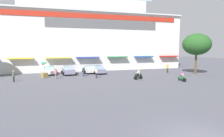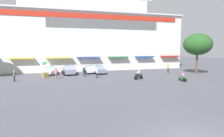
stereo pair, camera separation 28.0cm
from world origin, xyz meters
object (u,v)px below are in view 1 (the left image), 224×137
at_px(balloon_vendor_cart, 44,70).
at_px(scooter_rider_0, 182,77).
at_px(parked_car_0, 49,70).
at_px(pedestrian_1, 56,73).
at_px(plaza_tree_1, 197,44).
at_px(pedestrian_2, 96,72).
at_px(pedestrian_3, 84,71).
at_px(pedestrian_4, 167,68).
at_px(scooter_rider_1, 138,75).
at_px(parked_car_1, 68,70).
at_px(pedestrian_0, 14,75).
at_px(parked_car_3, 98,69).
at_px(parked_car_2, 89,69).

bearing_deg(balloon_vendor_cart, scooter_rider_0, -25.87).
distance_m(parked_car_0, pedestrian_1, 5.49).
xyz_separation_m(plaza_tree_1, pedestrian_2, (-17.60, 1.10, -4.33)).
xyz_separation_m(scooter_rider_0, pedestrian_2, (-10.91, 6.28, 0.32)).
xyz_separation_m(pedestrian_1, pedestrian_3, (4.42, 1.43, -0.02)).
relative_size(pedestrian_4, balloon_vendor_cart, 0.65).
bearing_deg(scooter_rider_1, balloon_vendor_cart, 156.71).
distance_m(parked_car_1, balloon_vendor_cart, 4.70).
height_order(parked_car_1, pedestrian_0, pedestrian_0).
xyz_separation_m(parked_car_1, scooter_rider_0, (14.72, -11.66, -0.18)).
relative_size(scooter_rider_1, pedestrian_1, 0.91).
distance_m(parked_car_0, pedestrian_0, 7.70).
bearing_deg(pedestrian_0, scooter_rider_1, -10.17).
bearing_deg(pedestrian_0, parked_car_3, 21.70).
bearing_deg(pedestrian_3, pedestrian_4, -0.43).
height_order(pedestrian_0, pedestrian_4, pedestrian_4).
relative_size(scooter_rider_0, pedestrian_1, 0.89).
height_order(plaza_tree_1, scooter_rider_0, plaza_tree_1).
bearing_deg(plaza_tree_1, parked_car_3, 158.41).
bearing_deg(scooter_rider_0, plaza_tree_1, 37.76).
distance_m(pedestrian_3, balloon_vendor_cart, 6.09).
bearing_deg(parked_car_2, pedestrian_3, -112.92).
relative_size(parked_car_0, pedestrian_0, 2.51).
relative_size(pedestrian_0, balloon_vendor_cart, 0.61).
xyz_separation_m(parked_car_2, scooter_rider_0, (10.83, -12.60, -0.11)).
bearing_deg(parked_car_0, pedestrian_0, -126.35).
bearing_deg(scooter_rider_0, pedestrian_3, 145.54).
bearing_deg(parked_car_1, parked_car_2, 13.63).
height_order(scooter_rider_0, scooter_rider_1, scooter_rider_1).
bearing_deg(parked_car_3, pedestrian_0, -158.30).
bearing_deg(balloon_vendor_cart, plaza_tree_1, -8.63).
bearing_deg(parked_car_0, pedestrian_3, -36.28).
bearing_deg(parked_car_1, pedestrian_0, -145.74).
relative_size(scooter_rider_0, scooter_rider_1, 0.98).
relative_size(parked_car_0, parked_car_1, 0.91).
bearing_deg(pedestrian_2, pedestrian_1, 171.64).
height_order(scooter_rider_0, pedestrian_2, pedestrian_2).
bearing_deg(pedestrian_2, pedestrian_4, 8.88).
distance_m(scooter_rider_0, scooter_rider_1, 6.18).
xyz_separation_m(parked_car_2, scooter_rider_1, (5.59, -9.33, -0.10)).
bearing_deg(pedestrian_3, parked_car_1, 125.64).
bearing_deg(scooter_rider_1, plaza_tree_1, 9.10).
xyz_separation_m(scooter_rider_1, pedestrian_4, (8.39, 5.21, 0.34)).
relative_size(pedestrian_2, pedestrian_4, 0.96).
bearing_deg(pedestrian_4, scooter_rider_1, -148.18).
relative_size(pedestrian_0, pedestrian_1, 0.95).
height_order(parked_car_1, scooter_rider_0, parked_car_1).
height_order(parked_car_2, scooter_rider_0, scooter_rider_0).
bearing_deg(parked_car_2, scooter_rider_1, -59.06).
distance_m(pedestrian_2, pedestrian_4, 14.23).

